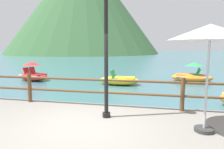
% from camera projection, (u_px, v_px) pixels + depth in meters
% --- Properties ---
extents(ground_plane, '(200.00, 200.00, 0.00)m').
position_uv_depth(ground_plane, '(147.00, 57.00, 43.48)').
color(ground_plane, '#3D6B75').
extents(dock_railing, '(23.92, 0.12, 0.95)m').
position_uv_depth(dock_railing, '(100.00, 87.00, 6.05)').
color(dock_railing, brown).
rests_on(dock_railing, promenade_dock).
extents(lamp_post, '(0.28, 0.28, 4.51)m').
position_uv_depth(lamp_post, '(106.00, 9.00, 4.80)').
color(lamp_post, black).
rests_on(lamp_post, promenade_dock).
extents(beach_umbrella, '(1.70, 1.70, 2.24)m').
position_uv_depth(beach_umbrella, '(210.00, 34.00, 4.00)').
color(beach_umbrella, '#B2B2B7').
rests_on(beach_umbrella, promenade_dock).
extents(pedal_boat_0, '(2.38, 1.14, 0.85)m').
position_uv_depth(pedal_boat_0, '(119.00, 80.00, 11.71)').
color(pedal_boat_0, yellow).
rests_on(pedal_boat_0, ground).
extents(pedal_boat_2, '(2.61, 1.49, 1.24)m').
position_uv_depth(pedal_boat_2, '(192.00, 75.00, 12.71)').
color(pedal_boat_2, orange).
rests_on(pedal_boat_2, ground).
extents(pedal_boat_3, '(2.47, 1.78, 1.24)m').
position_uv_depth(pedal_boat_3, '(33.00, 74.00, 13.19)').
color(pedal_boat_3, red).
rests_on(pedal_boat_3, ground).
extents(cliff_headland, '(51.50, 51.50, 35.05)m').
position_uv_depth(cliff_headland, '(88.00, 5.00, 69.20)').
color(cliff_headland, '#386038').
rests_on(cliff_headland, ground).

